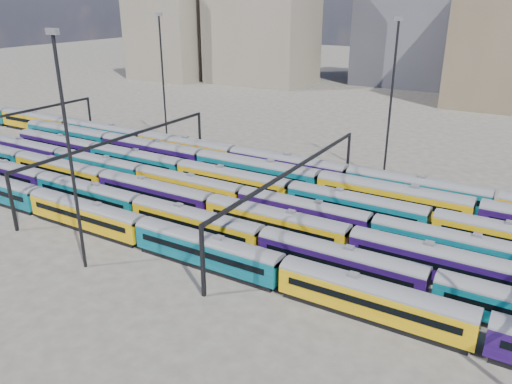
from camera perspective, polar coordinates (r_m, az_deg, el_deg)
The scene contains 14 objects.
ground at distance 71.59m, azimuth -2.99°, elevation -1.94°, with size 500.00×500.00×0.00m, color #48423D.
rake_0 at distance 61.55m, azimuth -12.92°, elevation -4.05°, with size 113.86×2.78×4.67m.
rake_1 at distance 62.38m, azimuth -6.92°, elevation -3.28°, with size 94.51×2.77×4.65m.
rake_2 at distance 72.52m, azimuth -11.55°, elevation 0.10°, with size 97.60×2.86×4.81m.
rake_3 at distance 74.78m, azimuth -7.77°, elevation 0.91°, with size 93.26×2.73×4.59m.
rake_4 at distance 75.96m, azimuth -2.70°, elevation 1.51°, with size 97.71×2.86×4.81m.
rake_5 at distance 74.62m, azimuth 7.28°, elevation 1.22°, with size 130.28×3.18×5.36m.
rake_6 at distance 93.10m, azimuth -8.09°, elevation 5.20°, with size 146.43×3.06×5.15m.
gantry_0 at distance 104.61m, azimuth -26.81°, elevation 7.22°, with size 0.35×40.35×8.03m.
gantry_1 at distance 81.54m, azimuth -14.96°, elevation 5.35°, with size 0.35×40.35×8.03m.
gantry_2 at distance 64.47m, azimuth 4.35°, elevation 1.81°, with size 0.35×40.35×8.03m.
mast_1 at distance 102.53m, azimuth -10.61°, elevation 12.99°, with size 1.40×0.50×25.60m.
mast_2 at distance 54.77m, azimuth -20.61°, elevation 4.82°, with size 1.40×0.50×25.60m.
mast_3 at distance 82.81m, azimuth 15.23°, elevation 10.67°, with size 1.40×0.50×25.60m.
Camera 1 is at (36.56, -54.66, 28.31)m, focal length 35.00 mm.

